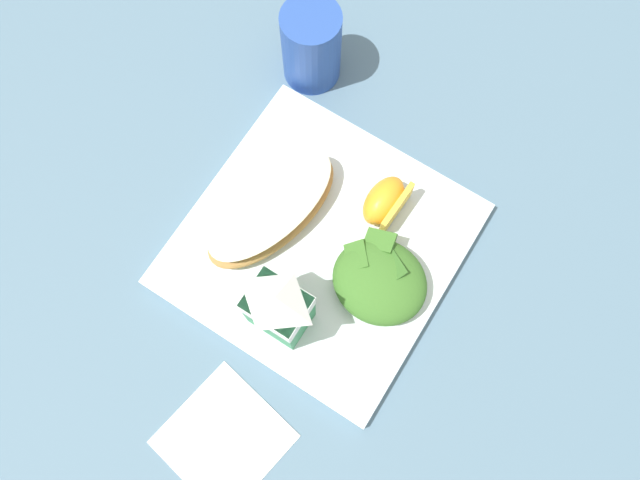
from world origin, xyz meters
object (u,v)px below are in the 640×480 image
at_px(cheesy_pizza_bread, 274,205).
at_px(green_salad_pile, 380,281).
at_px(drinking_blue_cup, 311,46).
at_px(paper_napkin, 224,439).
at_px(milk_carton, 278,308).
at_px(white_plate, 320,245).
at_px(orange_wedge_front, 385,202).

bearing_deg(cheesy_pizza_bread, green_salad_pile, 175.41).
bearing_deg(cheesy_pizza_bread, drinking_blue_cup, -69.82).
distance_m(paper_napkin, drinking_blue_cup, 0.44).
relative_size(green_salad_pile, paper_napkin, 0.92).
relative_size(green_salad_pile, milk_carton, 0.92).
height_order(green_salad_pile, drinking_blue_cup, drinking_blue_cup).
xyz_separation_m(green_salad_pile, paper_napkin, (0.05, 0.22, -0.03)).
relative_size(white_plate, milk_carton, 2.55).
bearing_deg(milk_carton, paper_napkin, 96.96).
distance_m(white_plate, green_salad_pile, 0.08).
xyz_separation_m(green_salad_pile, orange_wedge_front, (0.04, -0.08, -0.00)).
bearing_deg(cheesy_pizza_bread, orange_wedge_front, -146.02).
xyz_separation_m(white_plate, green_salad_pile, (-0.08, 0.01, 0.03)).
bearing_deg(green_salad_pile, drinking_blue_cup, -42.81).
xyz_separation_m(white_plate, orange_wedge_front, (-0.04, -0.07, 0.03)).
distance_m(white_plate, cheesy_pizza_bread, 0.07).
height_order(orange_wedge_front, paper_napkin, orange_wedge_front).
bearing_deg(white_plate, orange_wedge_front, -117.79).
xyz_separation_m(paper_napkin, drinking_blue_cup, (0.15, -0.41, 0.05)).
distance_m(green_salad_pile, paper_napkin, 0.22).
relative_size(white_plate, paper_napkin, 2.55).
bearing_deg(milk_carton, cheesy_pizza_bread, -52.80).
bearing_deg(paper_napkin, drinking_blue_cup, -69.28).
height_order(green_salad_pile, orange_wedge_front, green_salad_pile).
relative_size(milk_carton, paper_napkin, 1.00).
height_order(milk_carton, paper_napkin, milk_carton).
bearing_deg(orange_wedge_front, milk_carton, 80.37).
height_order(white_plate, cheesy_pizza_bread, cheesy_pizza_bread).
xyz_separation_m(white_plate, paper_napkin, (-0.03, 0.22, -0.01)).
distance_m(green_salad_pile, drinking_blue_cup, 0.28).
distance_m(milk_carton, paper_napkin, 0.15).
bearing_deg(paper_napkin, green_salad_pile, -103.14).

